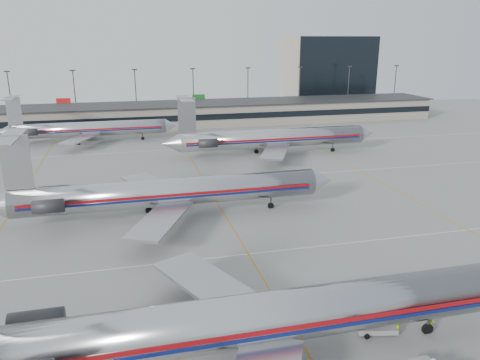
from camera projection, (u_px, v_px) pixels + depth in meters
name	position (u px, v px, depth m)	size (l,w,h in m)	color
ground	(275.00, 298.00, 45.40)	(260.00, 260.00, 0.00)	gray
apron_markings	(248.00, 254.00, 54.69)	(160.00, 0.15, 0.02)	silver
terminal	(170.00, 114.00, 135.49)	(162.00, 17.00, 6.25)	gray
light_mast_row	(165.00, 90.00, 146.95)	(163.60, 0.40, 15.28)	#38383D
distant_building	(327.00, 71.00, 174.98)	(30.00, 20.00, 25.00)	tan
jet_foreground	(245.00, 320.00, 35.21)	(50.42, 29.69, 13.20)	#BABABF
jet_second_row	(164.00, 192.00, 64.90)	(48.86, 28.77, 12.79)	#BABABF
jet_third_row	(269.00, 138.00, 99.93)	(47.59, 29.27, 13.01)	#BABABF
jet_back_row	(87.00, 129.00, 112.57)	(42.14, 25.92, 11.52)	#BABABF
belt_loader	(378.00, 328.00, 39.82)	(4.07, 1.88, 2.09)	gray
ramp_worker_near	(399.00, 325.00, 39.68)	(0.65, 0.42, 1.77)	#97D514
ramp_worker_far	(431.00, 323.00, 40.09)	(0.77, 0.60, 1.58)	#A2C512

